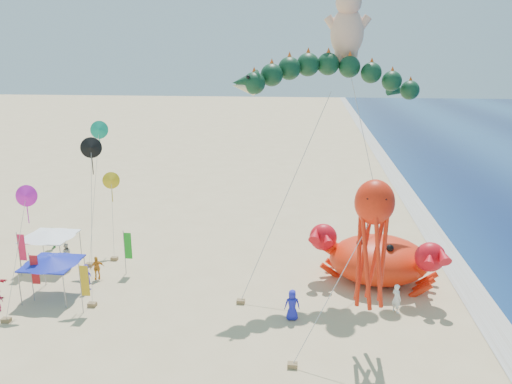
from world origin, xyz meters
TOP-DOWN VIEW (x-y plane):
  - ground at (0.00, 0.00)m, footprint 320.00×320.00m
  - foam_strip at (12.00, 0.00)m, footprint 320.00×320.00m
  - crab_inflatable at (6.08, 3.63)m, footprint 8.83×7.52m
  - dragon_kite at (2.36, 4.79)m, footprint 12.54×8.84m
  - cherub_kite at (3.48, 6.30)m, footprint 5.13×2.36m
  - octopus_kite at (4.49, -4.52)m, footprint 4.94×3.20m
  - canopy_blue at (-14.56, -0.77)m, footprint 3.40×3.40m
  - canopy_white at (-17.14, 3.76)m, footprint 3.58×3.58m
  - feather_flags at (-14.04, 0.15)m, footprint 7.68×5.70m
  - beachgoers at (-12.54, 0.77)m, footprint 26.21×11.09m
  - small_kites at (-14.89, 2.58)m, footprint 8.92×12.26m

SIDE VIEW (x-z plane):
  - ground at x=0.00m, z-range 0.00..0.00m
  - foam_strip at x=12.00m, z-range 0.01..0.01m
  - beachgoers at x=-12.54m, z-range -0.05..1.79m
  - crab_inflatable at x=6.08m, z-range -0.23..3.64m
  - feather_flags at x=-14.04m, z-range 0.41..3.61m
  - canopy_blue at x=-14.56m, z-range 1.09..3.79m
  - canopy_white at x=-17.14m, z-range 1.09..3.80m
  - octopus_kite at x=4.49m, z-range 1.80..10.88m
  - small_kites at x=-14.89m, z-range 1.78..12.11m
  - dragon_kite at x=2.36m, z-range 5.89..20.43m
  - cherub_kite at x=3.48m, z-range 7.25..26.29m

